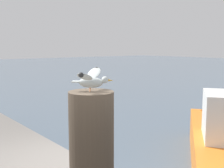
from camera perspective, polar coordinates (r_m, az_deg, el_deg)
name	(u,v)px	position (r m, az deg, el deg)	size (l,w,h in m)	color
mooring_post	(92,145)	(2.85, -4.02, -11.86)	(0.43, 0.43, 1.04)	#382D23
seagull	(91,79)	(2.71, -4.07, 0.95)	(0.52, 0.55, 0.21)	tan
boat_orange	(215,140)	(7.70, 19.49, -10.21)	(4.13, 4.94, 1.89)	orange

